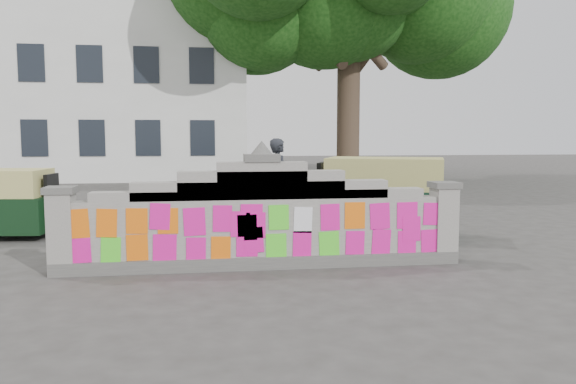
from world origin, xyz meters
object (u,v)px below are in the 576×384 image
(cyclist_rider, at_px, (279,191))
(pedestrian, at_px, (236,199))
(rickshaw_right, at_px, (381,196))
(cyclist_bike, at_px, (279,208))

(cyclist_rider, xyz_separation_m, pedestrian, (-0.94, -0.02, -0.16))
(pedestrian, height_order, rickshaw_right, rickshaw_right)
(cyclist_bike, distance_m, cyclist_rider, 0.37)
(cyclist_bike, distance_m, rickshaw_right, 2.22)
(cyclist_rider, height_order, pedestrian, cyclist_rider)
(cyclist_rider, distance_m, rickshaw_right, 2.19)
(cyclist_bike, xyz_separation_m, rickshaw_right, (2.02, -0.87, 0.32))
(cyclist_rider, bearing_deg, pedestrian, 92.95)
(cyclist_bike, bearing_deg, cyclist_rider, -87.99)
(pedestrian, xyz_separation_m, rickshaw_right, (2.95, -0.85, 0.11))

